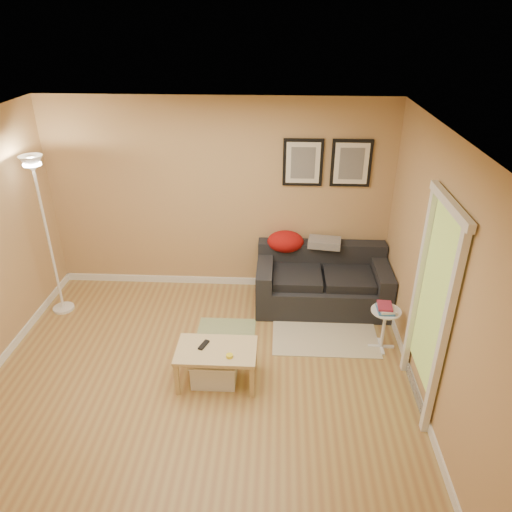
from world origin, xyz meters
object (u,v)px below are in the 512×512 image
storage_bin (214,370)px  side_table (383,329)px  floor_lamp (49,242)px  book_stack (385,308)px  sofa (322,279)px  coffee_table (217,365)px

storage_bin → side_table: bearing=19.5°
floor_lamp → storage_bin: bearing=-30.1°
storage_bin → floor_lamp: (-2.16, 1.25, 0.83)m
storage_bin → book_stack: book_stack is taller
side_table → sofa: bearing=125.7°
sofa → storage_bin: size_ratio=3.57×
sofa → floor_lamp: 3.45m
sofa → book_stack: bearing=-55.1°
coffee_table → storage_bin: 0.07m
side_table → floor_lamp: 4.13m
coffee_table → storage_bin: bearing=-151.5°
side_table → floor_lamp: bearing=171.7°
coffee_table → side_table: (1.83, 0.65, 0.05)m
coffee_table → sofa: bearing=68.0°
book_stack → sofa: bearing=140.6°
coffee_table → book_stack: book_stack is taller
coffee_table → storage_bin: coffee_table is taller
coffee_table → floor_lamp: (-2.19, 1.24, 0.77)m
coffee_table → book_stack: bearing=35.3°
book_stack → floor_lamp: floor_lamp is taller
side_table → storage_bin: bearing=-160.5°
sofa → side_table: size_ratio=3.30×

